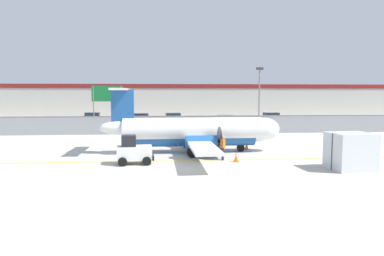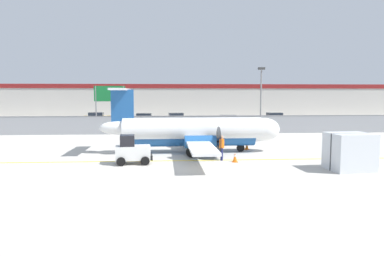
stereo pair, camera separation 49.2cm
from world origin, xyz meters
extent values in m
plane|color=#BCB7AD|center=(0.00, 0.00, 0.00)|extent=(140.00, 140.00, 0.00)
cube|color=yellow|center=(0.00, 2.00, 0.00)|extent=(84.00, 0.20, 0.01)
cube|color=gray|center=(0.00, 18.00, 1.00)|extent=(98.00, 0.04, 2.00)
cylinder|color=slate|center=(0.00, 18.00, 2.05)|extent=(98.00, 0.10, 0.10)
cube|color=#38383A|center=(0.00, 29.50, 0.06)|extent=(98.00, 17.00, 0.12)
cube|color=beige|center=(0.00, 48.00, 3.25)|extent=(91.00, 8.00, 6.50)
cube|color=maroon|center=(0.00, 44.00, 6.10)|extent=(91.00, 0.20, 0.80)
cylinder|color=white|center=(-0.04, 5.35, 1.75)|extent=(10.71, 2.08, 1.90)
ellipsoid|color=white|center=(5.57, 5.44, 1.75)|extent=(2.50, 1.85, 1.80)
ellipsoid|color=white|center=(-5.66, 5.25, 1.95)|extent=(3.03, 1.10, 1.05)
cylinder|color=#1E5193|center=(-0.04, 5.35, 1.23)|extent=(9.61, 1.64, 1.48)
cube|color=white|center=(0.06, 5.35, 1.18)|extent=(1.87, 16.02, 0.18)
cylinder|color=#1E5193|center=(0.21, 7.95, 1.18)|extent=(2.21, 0.94, 0.90)
cone|color=black|center=(1.36, 7.97, 1.18)|extent=(0.46, 0.45, 0.44)
cylinder|color=#262626|center=(1.51, 7.98, 1.18)|extent=(0.08, 2.10, 2.10)
cylinder|color=#1E5193|center=(0.30, 2.75, 1.18)|extent=(2.21, 0.94, 0.90)
cone|color=black|center=(1.45, 2.77, 1.18)|extent=(0.46, 0.45, 0.44)
cylinder|color=#262626|center=(1.60, 2.78, 1.18)|extent=(0.08, 2.10, 2.10)
cube|color=#1E5193|center=(-5.38, 5.26, 3.30)|extent=(1.70, 0.21, 3.10)
cube|color=white|center=(-5.52, 5.26, 4.85)|extent=(1.18, 4.82, 0.14)
cylinder|color=#59595B|center=(3.72, 5.41, 0.79)|extent=(0.14, 0.14, 0.97)
cylinder|color=black|center=(3.72, 5.41, 0.30)|extent=(0.60, 0.23, 0.60)
cylinder|color=#59595B|center=(-0.38, 7.55, 0.83)|extent=(0.14, 0.14, 0.90)
cylinder|color=black|center=(-0.38, 7.55, 0.38)|extent=(0.76, 0.23, 0.76)
cylinder|color=#59595B|center=(-0.30, 3.13, 0.83)|extent=(0.14, 0.14, 0.90)
cylinder|color=black|center=(-0.30, 3.13, 0.38)|extent=(0.76, 0.23, 0.76)
cube|color=silver|center=(-4.19, 1.11, 0.73)|extent=(2.29, 1.30, 0.90)
cube|color=black|center=(-4.54, 1.08, 1.53)|extent=(0.99, 1.08, 0.70)
cube|color=black|center=(-3.05, 1.22, 0.43)|extent=(0.26, 1.11, 0.30)
cylinder|color=black|center=(-3.50, 1.78, 0.28)|extent=(0.57, 0.23, 0.56)
cylinder|color=black|center=(-3.39, 0.59, 0.28)|extent=(0.57, 0.23, 0.56)
cylinder|color=black|center=(-5.00, 1.64, 0.28)|extent=(0.57, 0.23, 0.56)
cylinder|color=black|center=(-4.88, 0.45, 0.28)|extent=(0.57, 0.23, 0.56)
cylinder|color=#191E4C|center=(1.69, 1.92, 0.42)|extent=(0.19, 0.19, 0.85)
cylinder|color=#191E4C|center=(1.73, 2.11, 0.42)|extent=(0.19, 0.19, 0.85)
cylinder|color=orange|center=(1.71, 2.01, 1.15)|extent=(0.41, 0.41, 0.60)
cylinder|color=orange|center=(1.66, 1.80, 1.18)|extent=(0.12, 0.12, 0.55)
cylinder|color=orange|center=(1.76, 2.23, 1.18)|extent=(0.12, 0.12, 0.55)
sphere|color=tan|center=(1.71, 2.01, 1.59)|extent=(0.22, 0.22, 0.22)
cube|color=silver|center=(8.78, -1.55, 1.10)|extent=(2.57, 2.21, 2.20)
cube|color=#333338|center=(8.78, -1.55, 1.10)|extent=(2.44, 0.30, 2.20)
cube|color=orange|center=(-3.77, 2.30, 0.02)|extent=(0.36, 0.36, 0.04)
cone|color=orange|center=(-3.77, 2.30, 0.34)|extent=(0.28, 0.28, 0.60)
cylinder|color=white|center=(-3.77, 2.30, 0.42)|extent=(0.17, 0.17, 0.08)
cube|color=orange|center=(2.48, 1.27, 0.02)|extent=(0.36, 0.36, 0.04)
cone|color=orange|center=(2.48, 1.27, 0.34)|extent=(0.28, 0.28, 0.60)
cylinder|color=white|center=(2.48, 1.27, 0.42)|extent=(0.17, 0.17, 0.08)
cube|color=orange|center=(4.46, 6.45, 0.02)|extent=(0.36, 0.36, 0.04)
cone|color=orange|center=(4.46, 6.45, 0.34)|extent=(0.28, 0.28, 0.60)
cylinder|color=white|center=(4.46, 6.45, 0.42)|extent=(0.17, 0.17, 0.08)
cube|color=#B28C19|center=(-13.31, 34.08, 0.74)|extent=(4.27, 1.88, 0.80)
cube|color=#262D38|center=(-13.46, 34.07, 1.42)|extent=(2.27, 1.66, 0.56)
cylinder|color=black|center=(-11.95, 35.04, 0.42)|extent=(0.61, 0.23, 0.60)
cylinder|color=black|center=(-11.87, 33.24, 0.42)|extent=(0.61, 0.23, 0.60)
cylinder|color=black|center=(-14.75, 34.92, 0.42)|extent=(0.61, 0.23, 0.60)
cylinder|color=black|center=(-14.67, 33.12, 0.42)|extent=(0.61, 0.23, 0.60)
cube|color=gray|center=(-5.84, 31.19, 0.74)|extent=(4.24, 1.81, 0.80)
cube|color=#262D38|center=(-5.69, 31.19, 1.42)|extent=(2.24, 1.62, 0.56)
cylinder|color=black|center=(-7.26, 30.33, 0.42)|extent=(0.61, 0.22, 0.60)
cylinder|color=black|center=(-7.21, 32.13, 0.42)|extent=(0.61, 0.22, 0.60)
cylinder|color=black|center=(-4.46, 30.25, 0.42)|extent=(0.61, 0.22, 0.60)
cylinder|color=black|center=(-4.42, 32.05, 0.42)|extent=(0.61, 0.22, 0.60)
cube|color=gray|center=(-1.00, 31.68, 0.74)|extent=(4.34, 2.09, 0.80)
cube|color=#262D38|center=(-0.85, 31.70, 1.42)|extent=(2.34, 1.76, 0.56)
cylinder|color=black|center=(-2.31, 30.65, 0.42)|extent=(0.62, 0.26, 0.60)
cylinder|color=black|center=(-2.48, 32.44, 0.42)|extent=(0.62, 0.26, 0.60)
cylinder|color=black|center=(0.48, 30.92, 0.42)|extent=(0.62, 0.26, 0.60)
cylinder|color=black|center=(0.31, 32.71, 0.42)|extent=(0.62, 0.26, 0.60)
cube|color=gray|center=(6.02, 25.46, 0.74)|extent=(4.33, 2.04, 0.80)
cube|color=#262D38|center=(6.17, 25.45, 1.42)|extent=(2.32, 1.74, 0.56)
cylinder|color=black|center=(4.55, 24.68, 0.42)|extent=(0.61, 0.25, 0.60)
cylinder|color=black|center=(4.70, 26.48, 0.42)|extent=(0.61, 0.25, 0.60)
cylinder|color=black|center=(7.34, 24.45, 0.42)|extent=(0.61, 0.25, 0.60)
cylinder|color=black|center=(7.49, 26.25, 0.42)|extent=(0.61, 0.25, 0.60)
cube|color=slate|center=(14.34, 31.38, 0.74)|extent=(4.31, 2.01, 0.80)
cube|color=#262D38|center=(14.49, 31.39, 1.42)|extent=(2.31, 1.72, 0.56)
cylinder|color=black|center=(13.01, 30.37, 0.42)|extent=(0.61, 0.24, 0.60)
cylinder|color=black|center=(12.88, 32.17, 0.42)|extent=(0.61, 0.24, 0.60)
cylinder|color=black|center=(15.81, 30.58, 0.42)|extent=(0.61, 0.24, 0.60)
cylinder|color=black|center=(15.67, 32.38, 0.42)|extent=(0.61, 0.24, 0.60)
cylinder|color=slate|center=(7.63, 14.11, 3.50)|extent=(0.16, 0.16, 7.00)
cube|color=#333333|center=(7.63, 14.11, 7.15)|extent=(0.70, 0.30, 0.24)
cylinder|color=slate|center=(-10.39, 19.71, 2.75)|extent=(0.14, 0.14, 5.50)
cylinder|color=slate|center=(-7.19, 19.71, 2.75)|extent=(0.14, 0.14, 5.50)
cube|color=#14662D|center=(-8.79, 19.71, 4.60)|extent=(3.60, 0.10, 1.80)
camera|label=1|loc=(-2.32, -20.83, 4.44)|focal=32.00mm
camera|label=2|loc=(-1.82, -20.86, 4.44)|focal=32.00mm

